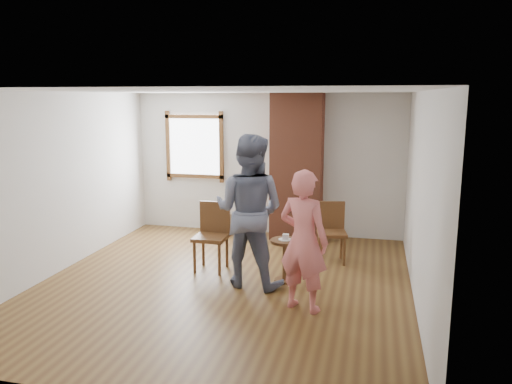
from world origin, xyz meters
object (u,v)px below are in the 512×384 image
(dining_chair_left, at_px, (213,232))
(side_table, at_px, (285,253))
(man, at_px, (249,211))
(stoneware_crock, at_px, (223,224))
(person_pink, at_px, (303,241))
(dining_chair_right, at_px, (331,228))

(dining_chair_left, bearing_deg, side_table, -13.64)
(dining_chair_left, bearing_deg, man, -35.18)
(stoneware_crock, xyz_separation_m, person_pink, (1.91, -2.96, 0.65))
(dining_chair_right, height_order, person_pink, person_pink)
(stoneware_crock, bearing_deg, man, -64.85)
(dining_chair_left, bearing_deg, person_pink, -36.75)
(dining_chair_right, xyz_separation_m, man, (-1.00, -1.27, 0.51))
(person_pink, bearing_deg, stoneware_crock, -37.76)
(person_pink, bearing_deg, dining_chair_right, -75.69)
(stoneware_crock, relative_size, dining_chair_right, 0.44)
(stoneware_crock, distance_m, dining_chair_right, 2.35)
(dining_chair_right, bearing_deg, man, -139.89)
(side_table, height_order, person_pink, person_pink)
(dining_chair_left, bearing_deg, stoneware_crock, 102.57)
(dining_chair_left, distance_m, dining_chair_right, 1.86)
(stoneware_crock, height_order, man, man)
(dining_chair_left, distance_m, person_pink, 1.91)
(side_table, bearing_deg, man, -155.62)
(stoneware_crock, height_order, side_table, side_table)
(dining_chair_left, relative_size, side_table, 1.66)
(dining_chair_left, distance_m, man, 0.96)
(dining_chair_right, bearing_deg, stoneware_crock, 141.73)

